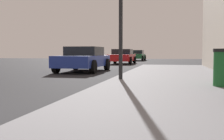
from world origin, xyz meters
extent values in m
cylinder|color=black|center=(2.34, 5.64, 2.28)|extent=(0.12, 0.12, 4.26)
cube|color=#233899|center=(-0.52, 10.62, 0.54)|extent=(1.83, 4.22, 0.55)
cube|color=black|center=(-0.52, 10.83, 1.04)|extent=(1.61, 1.90, 0.45)
cylinder|color=black|center=(0.39, 9.27, 0.32)|extent=(0.22, 0.64, 0.64)
cylinder|color=black|center=(-1.44, 9.27, 0.32)|extent=(0.22, 0.64, 0.64)
cylinder|color=black|center=(0.39, 11.97, 0.32)|extent=(0.22, 0.64, 0.64)
cylinder|color=black|center=(-1.44, 11.97, 0.32)|extent=(0.22, 0.64, 0.64)
cube|color=red|center=(-0.28, 20.44, 0.54)|extent=(1.81, 4.18, 0.55)
cube|color=black|center=(-0.28, 20.65, 1.04)|extent=(1.59, 1.88, 0.45)
cylinder|color=black|center=(0.63, 19.11, 0.32)|extent=(0.22, 0.64, 0.64)
cylinder|color=black|center=(-1.18, 19.11, 0.32)|extent=(0.22, 0.64, 0.64)
cylinder|color=black|center=(0.63, 21.78, 0.32)|extent=(0.22, 0.64, 0.64)
cylinder|color=black|center=(-1.18, 21.78, 0.32)|extent=(0.22, 0.64, 0.64)
cube|color=#196638|center=(-0.29, 30.24, 0.54)|extent=(1.83, 4.57, 0.55)
cube|color=black|center=(-0.29, 30.47, 1.04)|extent=(1.61, 2.06, 0.45)
cylinder|color=black|center=(0.62, 28.78, 0.32)|extent=(0.22, 0.64, 0.64)
cylinder|color=black|center=(-1.21, 28.78, 0.32)|extent=(0.22, 0.64, 0.64)
cylinder|color=black|center=(0.62, 31.71, 0.32)|extent=(0.22, 0.64, 0.64)
cylinder|color=black|center=(-1.21, 31.71, 0.32)|extent=(0.22, 0.64, 0.64)
camera|label=1|loc=(3.88, -2.62, 0.97)|focal=43.43mm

